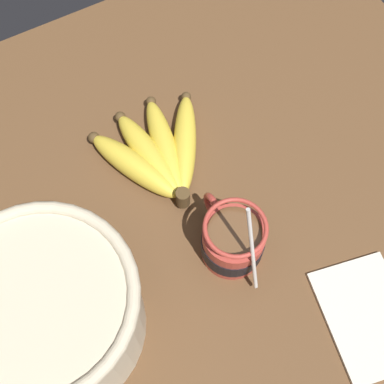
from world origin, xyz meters
The scene contains 5 objects.
table centered at (0.00, 0.00, 1.56)cm, with size 95.25×95.25×3.12cm.
coffee_mug centered at (-3.08, -0.68, 6.85)cm, with size 13.86×8.40×16.98cm.
banana_bunch centered at (14.65, 1.48, 4.93)cm, with size 19.03×18.83×4.19cm.
woven_basket centered at (-1.57, 23.60, 10.89)cm, with size 22.61×22.61×14.80cm.
napkin centered at (-19.59, -11.49, 3.42)cm, with size 17.15×13.60×0.60cm.
Camera 1 is at (-22.39, 16.05, 72.71)cm, focal length 50.00 mm.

